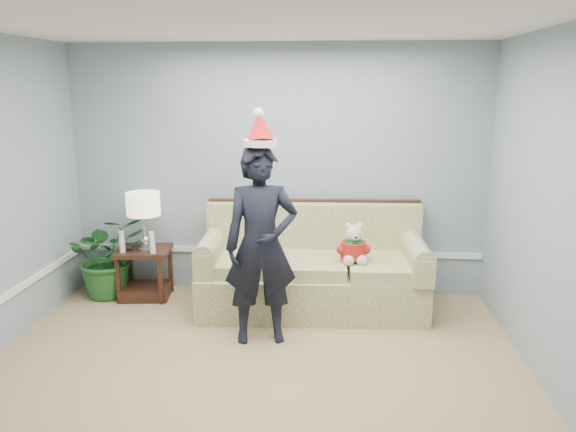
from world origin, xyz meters
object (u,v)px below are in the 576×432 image
Objects in this scene: table_lamp at (143,206)px; man at (261,246)px; side_table at (145,278)px; teddy_bear at (353,248)px; sofa at (312,272)px; houseplant at (108,256)px.

man is at bearing -32.49° from table_lamp.
teddy_bear reaches higher than side_table.
table_lamp is 1.54× the size of teddy_bear.
sofa is at bearing 50.64° from man.
houseplant is at bearing 163.44° from teddy_bear.
table_lamp is at bearing -49.16° from side_table.
man reaches higher than houseplant.
teddy_bear reaches higher than houseplant.
houseplant is at bearing 174.06° from sofa.
table_lamp is 0.69× the size of houseplant.
sofa is at bearing -3.10° from houseplant.
table_lamp is at bearing -8.50° from houseplant.
man is (1.36, -0.86, -0.14)m from table_lamp.
sofa is 3.71× the size of table_lamp.
sofa reaches higher than teddy_bear.
teddy_bear is (2.18, -0.25, -0.32)m from table_lamp.
sofa is 1.31× the size of man.
side_table is 1.53× the size of teddy_bear.
sofa is at bearing -1.70° from table_lamp.
side_table is at bearing 130.84° from table_lamp.
sofa is 3.73× the size of side_table.
side_table is at bearing 173.86° from sofa.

